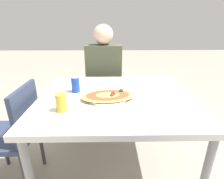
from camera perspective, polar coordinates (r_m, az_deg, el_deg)
name	(u,v)px	position (r m, az deg, el deg)	size (l,w,h in m)	color
ground_plane	(115,169)	(1.77, 1.11, -24.44)	(14.00, 14.00, 0.00)	#9E9384
dining_table	(116,104)	(1.37, 1.31, -4.73)	(1.17, 0.99, 0.73)	silver
chair_far_seated	(104,88)	(2.20, -2.49, 0.52)	(0.40, 0.40, 0.84)	#2D3851
chair_side_left	(14,131)	(1.56, -29.24, -11.77)	(0.40, 0.40, 0.84)	#2D3851
person_seated	(104,71)	(2.02, -2.67, 5.93)	(0.40, 0.24, 1.24)	#2D2D38
pizza_main	(108,96)	(1.29, -1.30, -2.20)	(0.42, 0.29, 0.06)	white
soda_can	(76,85)	(1.43, -11.82, 1.58)	(0.07, 0.07, 0.12)	#1E47B2
drink_glass	(61,102)	(1.15, -16.28, -4.07)	(0.07, 0.07, 0.12)	gold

